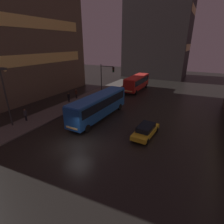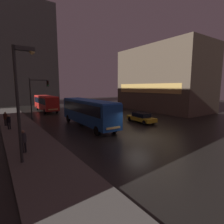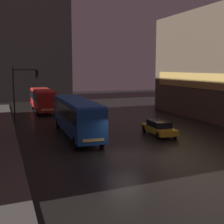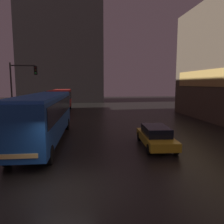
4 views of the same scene
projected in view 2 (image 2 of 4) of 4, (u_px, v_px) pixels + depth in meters
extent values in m
plane|color=black|center=(138.00, 138.00, 17.10)|extent=(120.00, 120.00, 0.00)
cube|color=#56514C|center=(22.00, 129.00, 20.21)|extent=(4.00, 48.00, 0.15)
cube|color=brown|center=(163.00, 79.00, 37.26)|extent=(10.00, 18.90, 13.08)
cube|color=#E0B25B|center=(146.00, 88.00, 34.75)|extent=(0.24, 16.06, 1.80)
cube|color=#383333|center=(19.00, 55.00, 49.15)|extent=(18.00, 12.00, 27.59)
cube|color=#E0B25B|center=(53.00, 75.00, 54.89)|extent=(0.24, 10.20, 1.80)
cube|color=#E0B25B|center=(51.00, 44.00, 53.57)|extent=(0.24, 10.20, 1.80)
cube|color=#194793|center=(88.00, 112.00, 21.70)|extent=(2.54, 11.41, 2.65)
cube|color=black|center=(88.00, 107.00, 21.62)|extent=(2.58, 10.51, 1.10)
cube|color=blue|center=(88.00, 100.00, 21.50)|extent=(2.49, 11.19, 0.16)
cube|color=#F4CC72|center=(113.00, 128.00, 17.12)|extent=(1.62, 0.13, 0.20)
cylinder|color=black|center=(114.00, 128.00, 18.93)|extent=(0.27, 1.00, 1.00)
cylinder|color=black|center=(97.00, 131.00, 17.78)|extent=(0.27, 1.00, 1.00)
cylinder|color=black|center=(82.00, 117.00, 26.02)|extent=(0.27, 1.00, 1.00)
cylinder|color=black|center=(68.00, 118.00, 24.87)|extent=(0.27, 1.00, 1.00)
cube|color=#AD1E19|center=(46.00, 103.00, 35.17)|extent=(2.47, 9.58, 2.48)
cube|color=black|center=(46.00, 100.00, 35.10)|extent=(2.53, 8.81, 1.10)
cube|color=red|center=(46.00, 96.00, 34.98)|extent=(2.42, 9.39, 0.16)
cube|color=#F4CC72|center=(53.00, 109.00, 31.38)|extent=(1.70, 0.11, 0.20)
cylinder|color=black|center=(57.00, 110.00, 33.22)|extent=(0.25, 1.00, 1.00)
cylinder|color=black|center=(45.00, 111.00, 31.97)|extent=(0.25, 1.00, 1.00)
cylinder|color=black|center=(47.00, 107.00, 38.73)|extent=(0.25, 1.00, 1.00)
cylinder|color=black|center=(37.00, 108.00, 37.48)|extent=(0.25, 1.00, 1.00)
cube|color=gold|center=(141.00, 119.00, 24.45)|extent=(2.01, 4.65, 0.50)
cube|color=black|center=(141.00, 115.00, 24.38)|extent=(1.63, 2.59, 0.56)
cylinder|color=black|center=(153.00, 121.00, 23.55)|extent=(0.24, 0.65, 0.64)
cylinder|color=black|center=(144.00, 123.00, 22.74)|extent=(0.24, 0.65, 0.64)
cylinder|color=black|center=(138.00, 118.00, 26.23)|extent=(0.24, 0.65, 0.64)
cylinder|color=black|center=(130.00, 119.00, 25.42)|extent=(0.24, 0.65, 0.64)
cylinder|color=black|center=(23.00, 148.00, 12.74)|extent=(0.14, 0.14, 0.79)
cylinder|color=black|center=(25.00, 147.00, 12.84)|extent=(0.14, 0.14, 0.79)
cylinder|color=#333338|center=(23.00, 138.00, 12.69)|extent=(0.57, 0.57, 0.66)
sphere|color=#8C664C|center=(23.00, 132.00, 12.62)|extent=(0.22, 0.22, 0.22)
cylinder|color=black|center=(8.00, 126.00, 19.84)|extent=(0.14, 0.14, 0.78)
cylinder|color=black|center=(10.00, 126.00, 19.95)|extent=(0.14, 0.14, 0.78)
cylinder|color=black|center=(9.00, 120.00, 19.79)|extent=(0.52, 0.52, 0.65)
sphere|color=#8C664C|center=(8.00, 116.00, 19.73)|extent=(0.22, 0.22, 0.22)
cylinder|color=black|center=(5.00, 123.00, 21.64)|extent=(0.14, 0.14, 0.83)
cylinder|color=black|center=(7.00, 122.00, 21.74)|extent=(0.14, 0.14, 0.83)
cylinder|color=#422319|center=(5.00, 116.00, 21.58)|extent=(0.59, 0.59, 0.69)
sphere|color=#8C664C|center=(5.00, 113.00, 21.51)|extent=(0.22, 0.22, 0.22)
cylinder|color=#2D2D2D|center=(31.00, 99.00, 25.98)|extent=(0.16, 0.16, 6.27)
cylinder|color=#2D2D2D|center=(39.00, 80.00, 26.29)|extent=(2.55, 0.12, 0.12)
cube|color=black|center=(48.00, 83.00, 27.08)|extent=(0.30, 0.24, 0.90)
sphere|color=#390706|center=(48.00, 82.00, 26.92)|extent=(0.18, 0.18, 0.18)
sphere|color=#3B2B07|center=(48.00, 83.00, 26.96)|extent=(0.18, 0.18, 0.18)
sphere|color=green|center=(48.00, 85.00, 27.00)|extent=(0.18, 0.18, 0.18)
cylinder|color=#2D2D2D|center=(18.00, 106.00, 10.69)|extent=(0.18, 0.18, 7.22)
cube|color=#383838|center=(25.00, 49.00, 10.53)|extent=(1.10, 0.36, 0.24)
sphere|color=#F4CC72|center=(32.00, 52.00, 10.78)|extent=(0.32, 0.32, 0.32)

